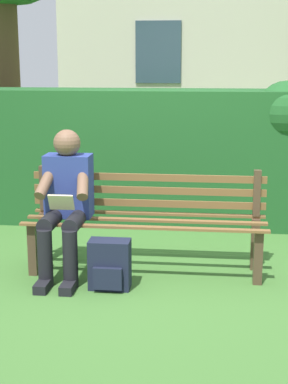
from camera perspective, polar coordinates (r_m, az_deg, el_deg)
ground at (r=4.96m, az=0.13°, el=-7.76°), size 60.00×60.00×0.00m
park_bench at (r=4.90m, az=0.24°, el=-2.48°), size 1.98×0.50×0.85m
person_seated at (r=4.79m, az=-7.65°, el=-0.70°), size 0.44×0.73×1.19m
hedge_backdrop at (r=6.34m, az=-1.58°, el=3.78°), size 5.57×0.78×1.53m
backpack at (r=4.57m, az=-3.36°, el=-7.09°), size 0.32×0.25×0.39m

